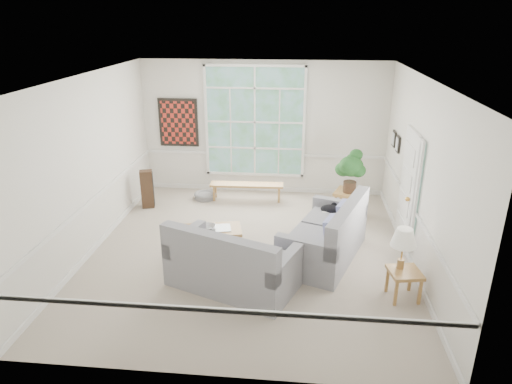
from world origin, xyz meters
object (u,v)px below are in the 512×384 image
loveseat_front (232,256)px  side_table (403,284)px  end_table (348,203)px  loveseat_right (324,229)px  coffee_table (212,238)px

loveseat_front → side_table: bearing=19.9°
loveseat_front → side_table: (2.53, -0.09, -0.29)m
loveseat_front → end_table: loveseat_front is taller
loveseat_right → end_table: (0.58, 1.81, -0.25)m
end_table → side_table: size_ratio=1.18×
side_table → coffee_table: bearing=158.1°
coffee_table → side_table: side_table is taller
end_table → loveseat_right: bearing=-107.7°
loveseat_front → coffee_table: bearing=136.8°
loveseat_right → coffee_table: size_ratio=1.89×
loveseat_right → side_table: bearing=-24.3°
end_table → side_table: bearing=-79.5°
loveseat_right → loveseat_front: size_ratio=1.02×
side_table → end_table: bearing=100.5°
loveseat_right → coffee_table: (-1.94, 0.12, -0.33)m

